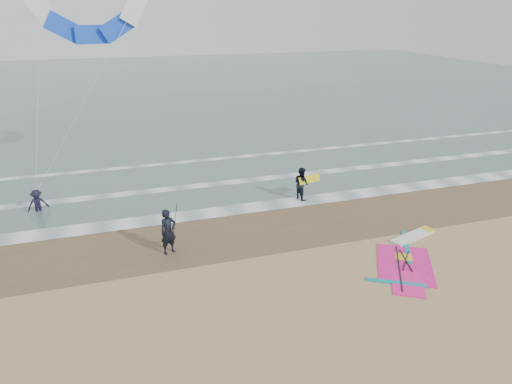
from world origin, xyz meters
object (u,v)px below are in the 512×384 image
object	(u,v)px
windsurf_rig	(408,256)
surf_kite	(90,21)
person_standing	(168,232)
person_walking	(301,183)
person_wading	(36,198)

from	to	relation	value
windsurf_rig	surf_kite	world-z (taller)	surf_kite
person_standing	person_walking	xyz separation A→B (m)	(7.33, 3.62, -0.09)
person_wading	surf_kite	size ratio (longest dim) A/B	0.16
windsurf_rig	person_wading	bearing A→B (deg)	147.75
windsurf_rig	person_walking	world-z (taller)	person_walking
person_walking	person_wading	bearing A→B (deg)	62.80
person_wading	person_walking	bearing A→B (deg)	-28.27
person_walking	surf_kite	distance (m)	13.67
windsurf_rig	person_wading	size ratio (longest dim) A/B	3.32
windsurf_rig	person_standing	distance (m)	9.72
windsurf_rig	person_wading	distance (m)	17.40
person_standing	surf_kite	bearing A→B (deg)	79.58
person_standing	person_wading	xyz separation A→B (m)	(-5.59, 6.01, -0.20)
person_wading	surf_kite	xyz separation A→B (m)	(3.43, 3.60, 7.92)
windsurf_rig	person_wading	world-z (taller)	person_wading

